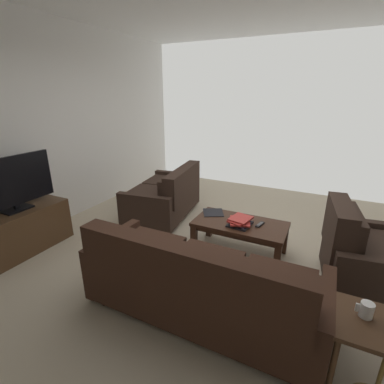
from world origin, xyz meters
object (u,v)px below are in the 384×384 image
(coffee_mug, at_px, (366,310))
(loose_magazine, at_px, (213,212))
(loveseat_near, at_px, (166,196))
(armchair_side, at_px, (367,259))
(end_table, at_px, (371,336))
(book_stack, at_px, (240,221))
(sofa_main, at_px, (198,283))
(coffee_table, at_px, (240,228))
(flat_tv, at_px, (11,183))
(tv_stand, at_px, (22,230))
(tv_remote, at_px, (260,225))

(coffee_mug, height_order, loose_magazine, coffee_mug)
(loveseat_near, xyz_separation_m, armchair_side, (-2.70, 0.70, 0.02))
(end_table, distance_m, book_stack, 1.74)
(sofa_main, bearing_deg, book_stack, -90.66)
(coffee_table, xyz_separation_m, flat_tv, (2.44, 1.14, 0.54))
(coffee_mug, relative_size, loose_magazine, 0.39)
(loveseat_near, relative_size, coffee_table, 1.32)
(flat_tv, relative_size, loose_magazine, 3.89)
(sofa_main, relative_size, end_table, 3.69)
(tv_stand, bearing_deg, coffee_table, -155.09)
(coffee_table, xyz_separation_m, tv_remote, (-0.23, -0.03, 0.08))
(tv_stand, bearing_deg, flat_tv, 105.88)
(flat_tv, height_order, coffee_mug, flat_tv)
(coffee_table, distance_m, armchair_side, 1.33)
(coffee_table, distance_m, coffee_mug, 1.75)
(flat_tv, xyz_separation_m, book_stack, (-2.46, -1.08, -0.43))
(tv_remote, xyz_separation_m, loose_magazine, (0.63, -0.10, -0.01))
(loose_magazine, bearing_deg, coffee_mug, -68.48)
(coffee_table, bearing_deg, flat_tv, 24.94)
(tv_stand, bearing_deg, coffee_mug, 178.04)
(end_table, xyz_separation_m, armchair_side, (-0.08, -1.15, -0.08))
(flat_tv, bearing_deg, coffee_table, -155.06)
(book_stack, bearing_deg, loveseat_near, -23.92)
(tv_stand, distance_m, flat_tv, 0.61)
(end_table, distance_m, loose_magazine, 2.18)
(loveseat_near, relative_size, end_table, 2.58)
(armchair_side, distance_m, coffee_mug, 1.15)
(tv_remote, relative_size, loose_magazine, 0.63)
(loveseat_near, distance_m, end_table, 3.21)
(flat_tv, height_order, loose_magazine, flat_tv)
(loveseat_near, xyz_separation_m, book_stack, (-1.39, 0.62, 0.11))
(loveseat_near, height_order, end_table, loveseat_near)
(sofa_main, distance_m, tv_remote, 1.25)
(coffee_mug, distance_m, loose_magazine, 2.12)
(sofa_main, distance_m, armchair_side, 1.69)
(armchair_side, relative_size, tv_remote, 6.14)
(coffee_table, distance_m, end_table, 1.80)
(sofa_main, height_order, flat_tv, flat_tv)
(armchair_side, xyz_separation_m, loose_magazine, (1.72, -0.27, 0.04))
(end_table, bearing_deg, loose_magazine, -40.94)
(end_table, xyz_separation_m, tv_stand, (3.69, -0.16, -0.18))
(sofa_main, xyz_separation_m, loveseat_near, (1.38, -1.75, -0.01))
(book_stack, distance_m, loose_magazine, 0.46)
(coffee_table, bearing_deg, loveseat_near, -22.02)
(tv_stand, distance_m, armchair_side, 3.89)
(end_table, distance_m, armchair_side, 1.16)
(end_table, height_order, book_stack, end_table)
(loveseat_near, bearing_deg, tv_stand, 57.74)
(book_stack, height_order, loose_magazine, book_stack)
(armchair_side, bearing_deg, book_stack, -3.78)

